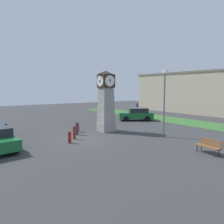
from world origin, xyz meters
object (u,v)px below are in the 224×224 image
object	(u,v)px
bollard_mid_row	(74,132)
bollard_near_tower	(70,137)
bollard_end_row	(78,127)
street_lamp_near_road	(164,98)
pedestrian_near_bench	(137,106)
bollard_far_row	(77,128)
bench	(209,145)
clock_tower	(106,102)
car_far_lot	(136,114)

from	to	relation	value
bollard_mid_row	bollard_near_tower	bearing A→B (deg)	-40.87
bollard_mid_row	bollard_end_row	bearing A→B (deg)	148.65
bollard_near_tower	bollard_mid_row	size ratio (longest dim) A/B	0.84
street_lamp_near_road	pedestrian_near_bench	bearing A→B (deg)	144.67
bollard_mid_row	bollard_far_row	bearing A→B (deg)	146.95
bollard_far_row	bench	xyz separation A→B (m)	(9.69, 4.28, -0.04)
bollard_end_row	street_lamp_near_road	distance (m)	8.27
clock_tower	bollard_far_row	world-z (taller)	clock_tower
clock_tower	bollard_far_row	bearing A→B (deg)	-91.62
clock_tower	bollard_mid_row	distance (m)	4.66
bollard_end_row	pedestrian_near_bench	size ratio (longest dim) A/B	0.53
clock_tower	bollard_near_tower	xyz separation A→B (m)	(2.23, -4.72, -2.32)
bollard_far_row	street_lamp_near_road	distance (m)	7.86
bench	bollard_far_row	bearing A→B (deg)	-156.15
bollard_far_row	bench	world-z (taller)	bollard_far_row
car_far_lot	pedestrian_near_bench	size ratio (longest dim) A/B	2.73
bollard_end_row	pedestrian_near_bench	bearing A→B (deg)	121.66
bench	pedestrian_near_bench	world-z (taller)	pedestrian_near_bench
bollard_mid_row	pedestrian_near_bench	xyz separation A→B (m)	(-12.58, 17.85, 0.39)
bollard_far_row	street_lamp_near_road	world-z (taller)	street_lamp_near_road
bollard_far_row	street_lamp_near_road	xyz separation A→B (m)	(4.90, 5.54, 2.67)
clock_tower	pedestrian_near_bench	world-z (taller)	clock_tower
bollard_end_row	street_lamp_near_road	world-z (taller)	street_lamp_near_road
car_far_lot	bollard_end_row	bearing A→B (deg)	-76.01
bollard_end_row	car_far_lot	bearing A→B (deg)	103.99
clock_tower	bollard_end_row	bearing A→B (deg)	-118.07
car_far_lot	bench	distance (m)	14.35
clock_tower	street_lamp_near_road	bearing A→B (deg)	27.76
street_lamp_near_road	bench	bearing A→B (deg)	-14.68
clock_tower	bench	size ratio (longest dim) A/B	3.41
bench	bollard_near_tower	bearing A→B (deg)	-140.89
bollard_near_tower	street_lamp_near_road	distance (m)	8.19
bollard_near_tower	bench	distance (m)	9.51
clock_tower	pedestrian_near_bench	size ratio (longest dim) A/B	3.42
bollard_end_row	pedestrian_near_bench	xyz separation A→B (m)	(-10.06, 16.32, 0.50)
clock_tower	pedestrian_near_bench	bearing A→B (deg)	129.02
bench	pedestrian_near_bench	bearing A→B (deg)	148.77
bollard_near_tower	bollard_end_row	bearing A→B (deg)	145.77
bollard_end_row	street_lamp_near_road	xyz separation A→B (m)	(6.07, 4.88, 2.79)
street_lamp_near_road	car_far_lot	bearing A→B (deg)	152.22
clock_tower	bollard_near_tower	size ratio (longest dim) A/B	6.22
clock_tower	bollard_near_tower	world-z (taller)	clock_tower
bollard_near_tower	car_far_lot	size ratio (longest dim) A/B	0.20
street_lamp_near_road	bollard_end_row	bearing A→B (deg)	-141.16
car_far_lot	bollard_mid_row	bearing A→B (deg)	-65.95
car_far_lot	street_lamp_near_road	world-z (taller)	street_lamp_near_road
bollard_near_tower	bollard_far_row	xyz separation A→B (m)	(-2.31, 1.71, 0.10)
bollard_mid_row	bollard_far_row	xyz separation A→B (m)	(-1.35, 0.88, 0.01)
clock_tower	bollard_end_row	xyz separation A→B (m)	(-1.25, -2.35, -2.34)
bollard_mid_row	street_lamp_near_road	world-z (taller)	street_lamp_near_road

